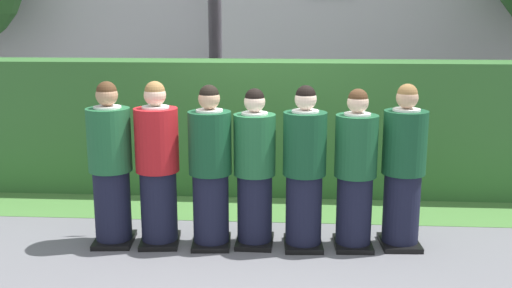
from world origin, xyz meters
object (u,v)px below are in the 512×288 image
at_px(student_in_red_blazer, 158,168).
at_px(student_front_row_2, 210,171).
at_px(student_front_row_0, 111,168).
at_px(student_front_row_5, 355,173).
at_px(student_front_row_3, 255,172).
at_px(student_front_row_4, 304,172).
at_px(student_front_row_6, 403,171).

bearing_deg(student_in_red_blazer, student_front_row_2, -0.88).
height_order(student_front_row_0, student_front_row_2, student_front_row_0).
bearing_deg(student_front_row_2, student_front_row_5, 2.10).
distance_m(student_front_row_0, student_front_row_3, 1.44).
relative_size(student_front_row_3, student_front_row_4, 0.98).
xyz_separation_m(student_front_row_2, student_front_row_6, (1.91, 0.11, 0.01)).
distance_m(student_in_red_blazer, student_front_row_6, 2.44).
distance_m(student_front_row_2, student_front_row_5, 1.43).
relative_size(student_front_row_4, student_front_row_5, 1.02).
bearing_deg(student_front_row_0, student_front_row_2, 0.39).
bearing_deg(student_front_row_5, student_front_row_4, -176.60).
xyz_separation_m(student_front_row_0, student_front_row_5, (2.44, 0.06, -0.03)).
height_order(student_front_row_0, student_front_row_5, student_front_row_0).
relative_size(student_in_red_blazer, student_front_row_4, 1.02).
bearing_deg(student_in_red_blazer, student_front_row_5, 1.29).
xyz_separation_m(student_front_row_4, student_front_row_5, (0.50, 0.03, -0.02)).
bearing_deg(student_front_row_5, student_in_red_blazer, -178.71).
distance_m(student_front_row_4, student_front_row_6, 0.98).
xyz_separation_m(student_front_row_5, student_front_row_6, (0.48, 0.06, 0.02)).
bearing_deg(student_front_row_3, student_in_red_blazer, -177.34).
xyz_separation_m(student_in_red_blazer, student_front_row_2, (0.53, -0.01, -0.02)).
bearing_deg(student_front_row_4, student_front_row_6, 5.28).
xyz_separation_m(student_in_red_blazer, student_front_row_6, (2.44, 0.10, -0.01)).
bearing_deg(student_front_row_2, student_in_red_blazer, 179.12).
xyz_separation_m(student_front_row_2, student_front_row_4, (0.93, 0.02, 0.00)).
xyz_separation_m(student_in_red_blazer, student_front_row_5, (1.96, 0.04, -0.03)).
bearing_deg(student_front_row_3, student_front_row_4, -3.52).
distance_m(student_front_row_2, student_front_row_3, 0.44).
bearing_deg(student_front_row_6, student_front_row_2, -176.61).
bearing_deg(student_front_row_2, student_front_row_3, 6.94).
xyz_separation_m(student_front_row_0, student_front_row_3, (1.44, 0.06, -0.03)).
bearing_deg(student_front_row_2, student_front_row_0, -179.61).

